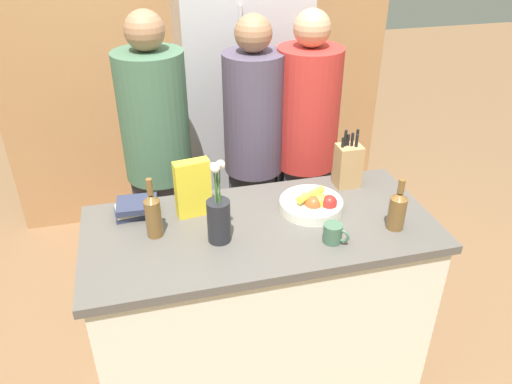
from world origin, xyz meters
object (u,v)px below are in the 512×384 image
(coffee_mug, at_px, (333,233))
(person_in_blue, at_px, (254,147))
(flower_vase, at_px, (219,216))
(person_at_sink, at_px, (158,152))
(person_in_red_tee, at_px, (306,142))
(book_stack, at_px, (137,208))
(bottle_vinegar, at_px, (397,209))
(bottle_oil, at_px, (153,214))
(cereal_box, at_px, (193,188))
(refrigerator, at_px, (240,98))
(knife_block, at_px, (348,165))
(fruit_bowl, at_px, (313,203))

(coffee_mug, xyz_separation_m, person_in_blue, (-0.12, 0.91, -0.01))
(flower_vase, relative_size, person_at_sink, 0.22)
(person_in_red_tee, bearing_deg, flower_vase, -123.83)
(book_stack, relative_size, bottle_vinegar, 0.84)
(bottle_oil, distance_m, person_in_blue, 0.91)
(cereal_box, xyz_separation_m, person_in_blue, (0.42, 0.55, -0.10))
(cereal_box, bearing_deg, refrigerator, 67.87)
(knife_block, relative_size, coffee_mug, 3.06)
(refrigerator, bearing_deg, cereal_box, -112.13)
(flower_vase, bearing_deg, person_in_blue, 66.32)
(flower_vase, xyz_separation_m, bottle_vinegar, (0.76, -0.10, -0.02))
(knife_block, distance_m, coffee_mug, 0.51)
(coffee_mug, distance_m, bottle_oil, 0.76)
(fruit_bowl, relative_size, coffee_mug, 3.03)
(bottle_oil, bearing_deg, flower_vase, -21.17)
(fruit_bowl, height_order, book_stack, fruit_bowl)
(cereal_box, xyz_separation_m, bottle_oil, (-0.19, -0.13, -0.03))
(coffee_mug, height_order, person_at_sink, person_at_sink)
(bottle_vinegar, bearing_deg, person_in_blue, 115.59)
(knife_block, distance_m, person_in_red_tee, 0.46)
(coffee_mug, distance_m, book_stack, 0.89)
(flower_vase, height_order, coffee_mug, flower_vase)
(cereal_box, xyz_separation_m, person_at_sink, (-0.12, 0.57, -0.08))
(refrigerator, bearing_deg, bottle_oil, -117.04)
(bottle_oil, bearing_deg, person_at_sink, 84.20)
(cereal_box, distance_m, book_stack, 0.28)
(cereal_box, bearing_deg, book_stack, 167.47)
(cereal_box, bearing_deg, bottle_oil, -146.08)
(fruit_bowl, bearing_deg, coffee_mug, -90.18)
(bottle_vinegar, bearing_deg, knife_block, 97.89)
(cereal_box, height_order, person_at_sink, person_at_sink)
(person_in_blue, bearing_deg, flower_vase, -88.26)
(knife_block, distance_m, person_in_blue, 0.60)
(refrigerator, xyz_separation_m, person_in_blue, (-0.07, -0.63, -0.06))
(cereal_box, bearing_deg, coffee_mug, -33.76)
(refrigerator, xyz_separation_m, fruit_bowl, (0.05, -1.29, -0.06))
(bottle_vinegar, bearing_deg, flower_vase, 172.61)
(knife_block, distance_m, person_at_sink, 1.02)
(bottle_vinegar, bearing_deg, person_in_red_tee, 97.77)
(fruit_bowl, bearing_deg, flower_vase, -164.97)
(cereal_box, relative_size, person_at_sink, 0.16)
(bottle_oil, xyz_separation_m, person_in_red_tee, (0.91, 0.66, -0.07))
(refrigerator, height_order, person_at_sink, refrigerator)
(knife_block, height_order, book_stack, knife_block)
(person_at_sink, bearing_deg, cereal_box, -58.28)
(coffee_mug, height_order, bottle_vinegar, bottle_vinegar)
(cereal_box, relative_size, bottle_vinegar, 1.12)
(coffee_mug, xyz_separation_m, book_stack, (-0.79, 0.41, -0.01))
(refrigerator, xyz_separation_m, cereal_box, (-0.48, -1.18, 0.04))
(flower_vase, distance_m, person_in_blue, 0.85)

